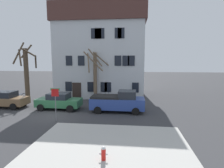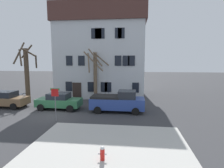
{
  "view_description": "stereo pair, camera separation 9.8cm",
  "coord_description": "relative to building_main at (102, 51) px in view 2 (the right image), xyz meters",
  "views": [
    {
      "loc": [
        7.19,
        -15.26,
        4.93
      ],
      "look_at": [
        5.13,
        3.1,
        2.49
      ],
      "focal_mm": 29.67,
      "sensor_mm": 36.0,
      "label": 1
    },
    {
      "loc": [
        7.29,
        -15.25,
        4.93
      ],
      "look_at": [
        5.13,
        3.1,
        2.49
      ],
      "focal_mm": 29.67,
      "sensor_mm": 36.0,
      "label": 2
    }
  ],
  "objects": [
    {
      "name": "ground_plane",
      "position": [
        -2.87,
        -10.36,
        -6.05
      ],
      "size": [
        120.0,
        120.0,
        0.0
      ],
      "primitive_type": "plane",
      "color": "#38383A"
    },
    {
      "name": "sidewalk_slab",
      "position": [
        3.1,
        -16.46,
        -5.99
      ],
      "size": [
        8.92,
        7.96,
        0.12
      ],
      "primitive_type": "cube",
      "color": "#B7B5AD",
      "rests_on": "ground_plane"
    },
    {
      "name": "building_main",
      "position": [
        0.0,
        0.0,
        0.0
      ],
      "size": [
        11.86,
        7.49,
        11.89
      ],
      "color": "silver",
      "rests_on": "ground_plane"
    },
    {
      "name": "tree_bare_near",
      "position": [
        -8.3,
        -4.83,
        -2.49
      ],
      "size": [
        2.77,
        2.85,
        7.05
      ],
      "color": "#4C3D2D",
      "rests_on": "ground_plane"
    },
    {
      "name": "tree_bare_mid",
      "position": [
        -0.14,
        -3.99,
        -2.78
      ],
      "size": [
        2.79,
        2.25,
        6.19
      ],
      "color": "brown",
      "rests_on": "ground_plane"
    },
    {
      "name": "car_brown_sedan",
      "position": [
        -8.83,
        -8.19,
        -5.21
      ],
      "size": [
        4.64,
        2.14,
        1.67
      ],
      "color": "brown",
      "rests_on": "ground_plane"
    },
    {
      "name": "car_green_sedan",
      "position": [
        -2.95,
        -8.25,
        -5.23
      ],
      "size": [
        4.39,
        2.17,
        1.64
      ],
      "color": "#2D6B42",
      "rests_on": "ground_plane"
    },
    {
      "name": "pickup_truck_blue",
      "position": [
        2.97,
        -8.49,
        -5.07
      ],
      "size": [
        5.09,
        2.18,
        2.04
      ],
      "color": "#2D4799",
      "rests_on": "ground_plane"
    },
    {
      "name": "fire_hydrant",
      "position": [
        2.99,
        -17.34,
        -5.57
      ],
      "size": [
        0.42,
        0.22,
        0.69
      ],
      "color": "red",
      "rests_on": "sidewalk_slab"
    },
    {
      "name": "street_sign_pole",
      "position": [
        -1.81,
        -11.7,
        -4.18
      ],
      "size": [
        0.76,
        0.07,
        2.66
      ],
      "color": "slate",
      "rests_on": "ground_plane"
    },
    {
      "name": "bicycle_leaning",
      "position": [
        -9.85,
        -3.98,
        -5.68
      ],
      "size": [
        1.74,
        0.24,
        1.03
      ],
      "color": "black",
      "rests_on": "ground_plane"
    }
  ]
}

